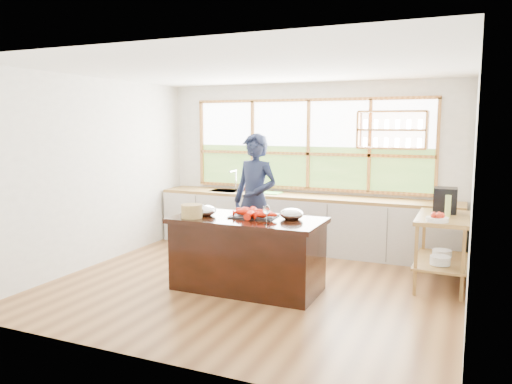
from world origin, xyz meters
The scene contains 18 objects.
ground_plane centered at (0.00, 0.00, 0.00)m, with size 5.00×5.00×0.00m, color olive.
room_shell centered at (0.02, 0.51, 1.75)m, with size 5.02×4.52×2.71m.
back_counter centered at (-0.02, 1.94, 0.45)m, with size 4.90×0.63×0.90m.
right_shelf_unit centered at (2.19, 0.89, 0.60)m, with size 0.62×1.10×0.90m.
island centered at (0.00, -0.20, 0.45)m, with size 1.85×0.90×0.90m.
cook centered at (-0.31, 0.75, 0.95)m, with size 0.70×0.46×1.91m, color #181F38.
potted_plant centered at (-1.09, 2.00, 1.02)m, with size 0.13×0.09×0.24m, color slate.
cutting_board centered at (-0.58, 1.94, 0.91)m, with size 0.40×0.30×0.01m, color #64CB49.
espresso_machine centered at (2.19, 1.16, 1.06)m, with size 0.29×0.31×0.33m, color black.
wine_bottle centered at (2.24, 0.80, 1.04)m, with size 0.07×0.07×0.28m, color #ABC05F.
fruit_bowl centered at (2.14, 0.50, 0.94)m, with size 0.26×0.26×0.11m.
slate_board centered at (0.04, -0.10, 0.91)m, with size 0.55×0.40×0.02m, color black.
lobster_pile centered at (0.03, -0.11, 0.96)m, with size 0.55×0.48×0.08m.
mixing_bowl_left centered at (-0.57, -0.25, 0.96)m, with size 0.29×0.29×0.14m, color silver.
mixing_bowl_right centered at (0.52, -0.04, 0.96)m, with size 0.29×0.29×0.14m, color silver.
wine_glass centered at (0.36, -0.46, 1.06)m, with size 0.08×0.08×0.22m.
wicker_basket centered at (-0.63, -0.45, 0.98)m, with size 0.26×0.26×0.16m, color tan.
parchment_roll centered at (-0.83, -0.08, 0.94)m, with size 0.08×0.08×0.30m, color white.
Camera 1 is at (2.48, -5.65, 2.04)m, focal length 35.00 mm.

